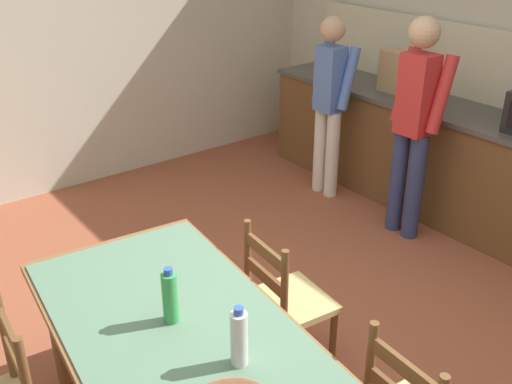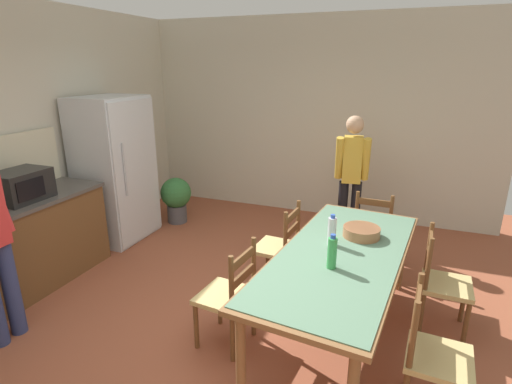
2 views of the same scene
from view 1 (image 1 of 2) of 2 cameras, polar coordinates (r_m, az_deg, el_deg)
The scene contains 11 objects.
ground_plane at distance 3.64m, azimuth 4.69°, elevation -16.18°, with size 8.32×8.32×0.00m, color brown.
wall_left at distance 5.63m, azimuth -18.13°, elevation 14.57°, with size 0.12×5.20×2.90m, color beige.
kitchen_counter at distance 5.36m, azimuth 16.50°, elevation 3.26°, with size 3.43×0.66×0.94m.
counter_splashback at distance 5.38m, azimuth 19.59°, elevation 11.53°, with size 3.39×0.03×0.60m, color beige.
paper_bag at distance 5.42m, azimuth 13.06°, elevation 11.12°, with size 0.24×0.16×0.36m, color tan.
dining_table at distance 2.57m, azimuth -5.24°, elevation -16.62°, with size 2.31×1.16×0.78m.
bottle_near_centre at distance 2.64m, azimuth -8.18°, elevation -9.86°, with size 0.07×0.07×0.27m.
bottle_off_centre at distance 2.40m, azimuth -1.63°, elevation -13.73°, with size 0.07×0.07×0.27m.
chair_side_far_left at distance 3.37m, azimuth 2.79°, elevation -10.44°, with size 0.46×0.44×0.91m.
person_at_sink at distance 5.31m, azimuth 7.04°, elevation 8.83°, with size 0.40×0.28×1.60m.
person_at_counter at distance 4.68m, azimuth 14.88°, elevation 6.76°, with size 0.43×0.30×1.73m.
Camera 1 is at (1.97, -1.87, 2.43)m, focal length 42.00 mm.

